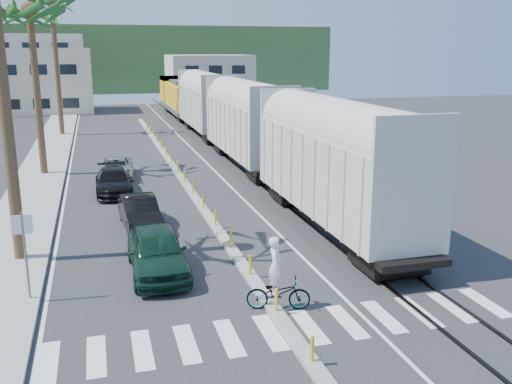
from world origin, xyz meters
The scene contains 15 objects.
ground centered at (0.00, 0.00, 0.00)m, with size 140.00×140.00×0.00m, color #28282B.
sidewalk centered at (-8.50, 25.00, 0.07)m, with size 3.00×90.00×0.15m, color gray.
rails centered at (5.00, 28.00, 0.03)m, with size 1.56×100.00×0.06m.
median centered at (0.00, 19.96, 0.09)m, with size 0.45×60.00×0.85m.
crosswalk centered at (0.00, -2.00, 0.01)m, with size 14.00×2.20×0.01m, color silver.
lane_markings centered at (-2.15, 25.00, 0.00)m, with size 9.42×90.00×0.01m.
freight_train centered at (5.00, 27.04, 2.91)m, with size 3.00×60.94×5.85m.
street_sign centered at (-7.30, 2.00, 1.97)m, with size 0.60×0.08×3.00m.
buildings centered at (-6.41, 71.66, 4.36)m, with size 38.00×27.00×10.00m.
hillside centered at (0.00, 100.00, 6.00)m, with size 80.00×20.00×12.00m, color #385628.
car_lead centered at (-3.09, 3.38, 0.83)m, with size 1.98×4.89×1.67m, color #103021.
car_second centered at (-3.26, 9.12, 0.71)m, with size 1.82×4.41×1.42m, color black.
car_third centered at (-4.17, 15.79, 0.70)m, with size 1.96×4.80×1.39m, color black.
car_rear centered at (-3.86, 19.99, 0.62)m, with size 2.29×4.55×1.23m, color #A7AAAC.
cyclist centered at (0.17, -0.60, 0.74)m, with size 1.77×2.36×2.36m.
Camera 1 is at (-4.91, -16.16, 7.87)m, focal length 40.00 mm.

